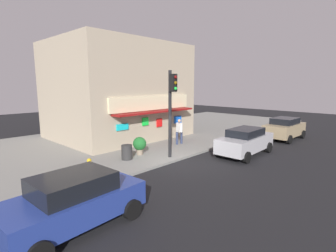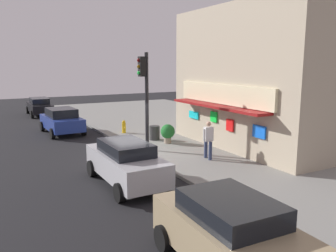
{
  "view_description": "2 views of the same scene",
  "coord_description": "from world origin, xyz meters",
  "px_view_note": "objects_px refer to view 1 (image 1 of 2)",
  "views": [
    {
      "loc": [
        -10.12,
        -8.99,
        4.2
      ],
      "look_at": [
        1.33,
        1.91,
        1.62
      ],
      "focal_mm": 27.31,
      "sensor_mm": 36.0,
      "label": 1
    },
    {
      "loc": [
        15.52,
        -6.55,
        4.43
      ],
      "look_at": [
        1.57,
        1.01,
        1.56
      ],
      "focal_mm": 37.02,
      "sensor_mm": 36.0,
      "label": 2
    }
  ],
  "objects_px": {
    "trash_can": "(127,152)",
    "parked_car_blue": "(74,200)",
    "pedestrian": "(179,130)",
    "parked_car_tan": "(284,128)",
    "fire_hydrant": "(90,167)",
    "parked_car_silver": "(245,141)",
    "potted_plant_by_doorway": "(140,144)",
    "traffic_light": "(171,102)"
  },
  "relations": [
    {
      "from": "parked_car_blue",
      "to": "parked_car_silver",
      "type": "relative_size",
      "value": 0.95
    },
    {
      "from": "traffic_light",
      "to": "pedestrian",
      "type": "bearing_deg",
      "value": 33.48
    },
    {
      "from": "trash_can",
      "to": "parked_car_silver",
      "type": "height_order",
      "value": "parked_car_silver"
    },
    {
      "from": "pedestrian",
      "to": "parked_car_tan",
      "type": "relative_size",
      "value": 0.43
    },
    {
      "from": "parked_car_tan",
      "to": "pedestrian",
      "type": "bearing_deg",
      "value": 148.17
    },
    {
      "from": "potted_plant_by_doorway",
      "to": "parked_car_tan",
      "type": "height_order",
      "value": "parked_car_tan"
    },
    {
      "from": "trash_can",
      "to": "pedestrian",
      "type": "bearing_deg",
      "value": 4.34
    },
    {
      "from": "fire_hydrant",
      "to": "pedestrian",
      "type": "xyz_separation_m",
      "value": [
        7.49,
        1.17,
        0.56
      ]
    },
    {
      "from": "pedestrian",
      "to": "parked_car_blue",
      "type": "bearing_deg",
      "value": -155.55
    },
    {
      "from": "parked_car_tan",
      "to": "parked_car_blue",
      "type": "bearing_deg",
      "value": -179.99
    },
    {
      "from": "fire_hydrant",
      "to": "pedestrian",
      "type": "relative_size",
      "value": 0.46
    },
    {
      "from": "fire_hydrant",
      "to": "parked_car_silver",
      "type": "height_order",
      "value": "parked_car_silver"
    },
    {
      "from": "parked_car_blue",
      "to": "parked_car_silver",
      "type": "height_order",
      "value": "parked_car_blue"
    },
    {
      "from": "parked_car_blue",
      "to": "parked_car_tan",
      "type": "xyz_separation_m",
      "value": [
        17.07,
        0.0,
        0.03
      ]
    },
    {
      "from": "trash_can",
      "to": "parked_car_silver",
      "type": "distance_m",
      "value": 7.04
    },
    {
      "from": "traffic_light",
      "to": "trash_can",
      "type": "relative_size",
      "value": 6.03
    },
    {
      "from": "pedestrian",
      "to": "parked_car_tan",
      "type": "distance_m",
      "value": 8.49
    },
    {
      "from": "potted_plant_by_doorway",
      "to": "parked_car_silver",
      "type": "relative_size",
      "value": 0.24
    },
    {
      "from": "trash_can",
      "to": "parked_car_tan",
      "type": "distance_m",
      "value": 12.68
    },
    {
      "from": "fire_hydrant",
      "to": "parked_car_silver",
      "type": "bearing_deg",
      "value": -20.76
    },
    {
      "from": "fire_hydrant",
      "to": "pedestrian",
      "type": "bearing_deg",
      "value": 8.9
    },
    {
      "from": "traffic_light",
      "to": "potted_plant_by_doorway",
      "type": "relative_size",
      "value": 4.62
    },
    {
      "from": "potted_plant_by_doorway",
      "to": "parked_car_silver",
      "type": "bearing_deg",
      "value": -42.57
    },
    {
      "from": "fire_hydrant",
      "to": "parked_car_blue",
      "type": "distance_m",
      "value": 4.08
    },
    {
      "from": "fire_hydrant",
      "to": "potted_plant_by_doorway",
      "type": "bearing_deg",
      "value": 15.42
    },
    {
      "from": "traffic_light",
      "to": "parked_car_tan",
      "type": "relative_size",
      "value": 1.21
    },
    {
      "from": "parked_car_silver",
      "to": "trash_can",
      "type": "bearing_deg",
      "value": 145.12
    },
    {
      "from": "traffic_light",
      "to": "potted_plant_by_doorway",
      "type": "bearing_deg",
      "value": 116.25
    },
    {
      "from": "fire_hydrant",
      "to": "parked_car_silver",
      "type": "distance_m",
      "value": 9.08
    },
    {
      "from": "parked_car_tan",
      "to": "fire_hydrant",
      "type": "bearing_deg",
      "value": 167.33
    },
    {
      "from": "trash_can",
      "to": "potted_plant_by_doorway",
      "type": "bearing_deg",
      "value": 12.44
    },
    {
      "from": "pedestrian",
      "to": "parked_car_silver",
      "type": "distance_m",
      "value": 4.5
    },
    {
      "from": "fire_hydrant",
      "to": "potted_plant_by_doorway",
      "type": "xyz_separation_m",
      "value": [
        3.83,
        1.06,
        0.23
      ]
    },
    {
      "from": "potted_plant_by_doorway",
      "to": "parked_car_blue",
      "type": "height_order",
      "value": "parked_car_blue"
    },
    {
      "from": "parked_car_tan",
      "to": "parked_car_silver",
      "type": "relative_size",
      "value": 0.92
    },
    {
      "from": "potted_plant_by_doorway",
      "to": "parked_car_blue",
      "type": "bearing_deg",
      "value": -144.84
    },
    {
      "from": "trash_can",
      "to": "parked_car_blue",
      "type": "bearing_deg",
      "value": -140.95
    },
    {
      "from": "potted_plant_by_doorway",
      "to": "pedestrian",
      "type": "bearing_deg",
      "value": 1.8
    },
    {
      "from": "pedestrian",
      "to": "parked_car_blue",
      "type": "distance_m",
      "value": 10.83
    },
    {
      "from": "traffic_light",
      "to": "parked_car_tan",
      "type": "distance_m",
      "value": 10.62
    },
    {
      "from": "potted_plant_by_doorway",
      "to": "parked_car_tan",
      "type": "xyz_separation_m",
      "value": [
        10.87,
        -4.36,
        0.12
      ]
    },
    {
      "from": "traffic_light",
      "to": "parked_car_tan",
      "type": "bearing_deg",
      "value": -14.7
    }
  ]
}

